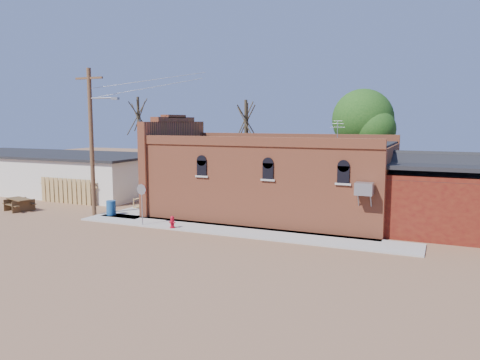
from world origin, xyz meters
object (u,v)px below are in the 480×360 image
at_px(trash_barrel, 111,208).
at_px(picnic_table, 19,203).
at_px(fire_hydrant, 172,222).
at_px(stop_sign, 142,193).
at_px(brick_bar, 267,178).
at_px(utility_pole, 92,139).

bearing_deg(trash_barrel, picnic_table, -171.46).
height_order(fire_hydrant, stop_sign, stop_sign).
distance_m(fire_hydrant, trash_barrel, 5.56).
distance_m(brick_bar, fire_hydrant, 6.76).
xyz_separation_m(utility_pole, stop_sign, (4.41, -1.20, -2.92)).
distance_m(brick_bar, utility_pole, 10.96).
height_order(brick_bar, picnic_table, brick_bar).
height_order(utility_pole, picnic_table, utility_pole).
height_order(brick_bar, fire_hydrant, brick_bar).
distance_m(brick_bar, trash_barrel, 9.81).
bearing_deg(utility_pole, trash_barrel, 16.66).
relative_size(brick_bar, stop_sign, 7.09).
xyz_separation_m(brick_bar, fire_hydrant, (-3.43, -5.50, -1.94)).
relative_size(stop_sign, trash_barrel, 2.61).
relative_size(trash_barrel, picnic_table, 0.39).
height_order(fire_hydrant, trash_barrel, trash_barrel).
height_order(brick_bar, stop_sign, brick_bar).
distance_m(brick_bar, stop_sign, 7.71).
bearing_deg(stop_sign, utility_pole, -170.85).
distance_m(utility_pole, picnic_table, 7.11).
bearing_deg(stop_sign, picnic_table, -158.46).
bearing_deg(trash_barrel, brick_bar, 24.46).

